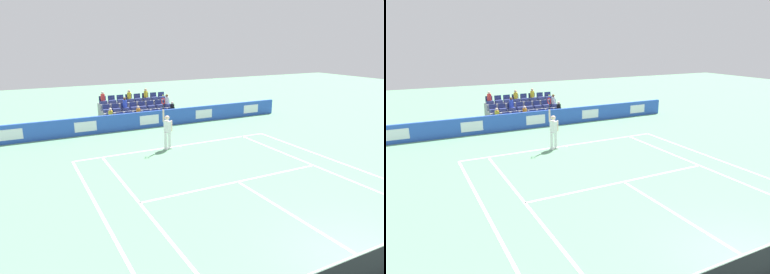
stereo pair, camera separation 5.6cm
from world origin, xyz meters
The scene contains 11 objects.
line_baseline centered at (0.00, -11.89, 0.00)m, with size 10.97×0.10×0.01m, color white.
line_service centered at (0.00, -6.40, 0.00)m, with size 8.23×0.10×0.01m, color white.
line_centre_service centered at (0.00, -3.20, 0.00)m, with size 0.10×6.40×0.01m, color white.
line_singles_sideline_left centered at (4.12, -5.95, 0.00)m, with size 0.10×11.89×0.01m, color white.
line_singles_sideline_right centered at (-4.12, -5.95, 0.00)m, with size 0.10×11.89×0.01m, color white.
line_doubles_sideline_left centered at (5.49, -5.95, 0.00)m, with size 0.10×11.89×0.01m, color white.
line_doubles_sideline_right centered at (-5.49, -5.95, 0.00)m, with size 0.10×11.89×0.01m, color white.
line_centre_mark centered at (0.00, -11.79, 0.00)m, with size 0.10×0.20×0.01m, color white.
sponsor_barrier centered at (0.00, -16.47, 0.53)m, with size 20.00×0.22×1.06m.
tennis_player centered at (0.78, -11.65, 0.99)m, with size 0.53×0.39×2.85m.
stadium_stand centered at (0.00, -18.78, 0.55)m, with size 4.96×2.85×2.11m.
Camera 1 is at (7.52, 4.20, 5.46)m, focal length 32.49 mm.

